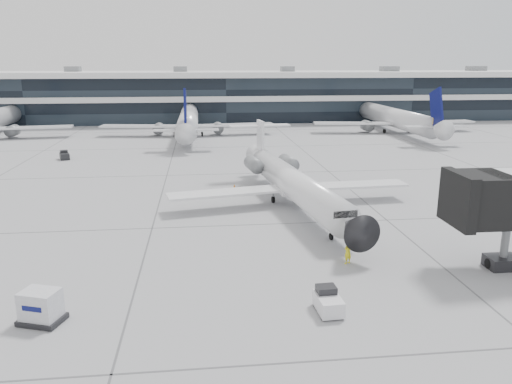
{
  "coord_description": "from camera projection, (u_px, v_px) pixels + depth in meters",
  "views": [
    {
      "loc": [
        -5.84,
        -39.62,
        13.18
      ],
      "look_at": [
        -1.29,
        0.9,
        2.6
      ],
      "focal_mm": 35.0,
      "sensor_mm": 36.0,
      "label": 1
    }
  ],
  "objects": [
    {
      "name": "terminal",
      "position": [
        224.0,
        98.0,
        119.67
      ],
      "size": [
        170.0,
        22.0,
        10.0
      ],
      "primitive_type": "cube",
      "color": "black",
      "rests_on": "ground"
    },
    {
      "name": "traffic_cone",
      "position": [
        234.0,
        187.0,
        53.73
      ],
      "size": [
        0.35,
        0.35,
        0.51
      ],
      "rotation": [
        0.0,
        0.0,
        -0.02
      ],
      "color": "orange",
      "rests_on": "ground"
    },
    {
      "name": "far_tug",
      "position": [
        64.0,
        155.0,
        70.15
      ],
      "size": [
        1.78,
        2.24,
        1.24
      ],
      "rotation": [
        0.0,
        0.0,
        0.37
      ],
      "color": "black",
      "rests_on": "ground"
    },
    {
      "name": "bg_jet_center",
      "position": [
        189.0,
        135.0,
        94.09
      ],
      "size": [
        32.0,
        40.0,
        9.6
      ],
      "primitive_type": null,
      "color": "silver",
      "rests_on": "ground"
    },
    {
      "name": "bg_jet_right",
      "position": [
        393.0,
        132.0,
        98.41
      ],
      "size": [
        32.0,
        40.0,
        9.6
      ],
      "primitive_type": null,
      "color": "silver",
      "rests_on": "ground"
    },
    {
      "name": "ramp_worker",
      "position": [
        348.0,
        252.0,
        33.6
      ],
      "size": [
        0.74,
        0.68,
        1.71
      ],
      "primitive_type": "imported",
      "rotation": [
        0.0,
        0.0,
        3.7
      ],
      "color": "#FFF11A",
      "rests_on": "ground"
    },
    {
      "name": "baggage_tug",
      "position": [
        328.0,
        302.0,
        27.11
      ],
      "size": [
        1.33,
        2.15,
        1.33
      ],
      "rotation": [
        0.0,
        0.0,
        0.05
      ],
      "color": "silver",
      "rests_on": "ground"
    },
    {
      "name": "ground",
      "position": [
        272.0,
        224.0,
        42.05
      ],
      "size": [
        220.0,
        220.0,
        0.0
      ],
      "primitive_type": "plane",
      "color": "#959597",
      "rests_on": "ground"
    },
    {
      "name": "cargo_uld",
      "position": [
        41.0,
        307.0,
        25.91
      ],
      "size": [
        2.55,
        2.21,
        1.75
      ],
      "rotation": [
        0.0,
        0.0,
        -0.34
      ],
      "color": "black",
      "rests_on": "ground"
    },
    {
      "name": "regional_jet",
      "position": [
        291.0,
        181.0,
        47.2
      ],
      "size": [
        23.47,
        29.29,
        6.77
      ],
      "rotation": [
        0.0,
        0.0,
        0.13
      ],
      "color": "white",
      "rests_on": "ground"
    }
  ]
}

